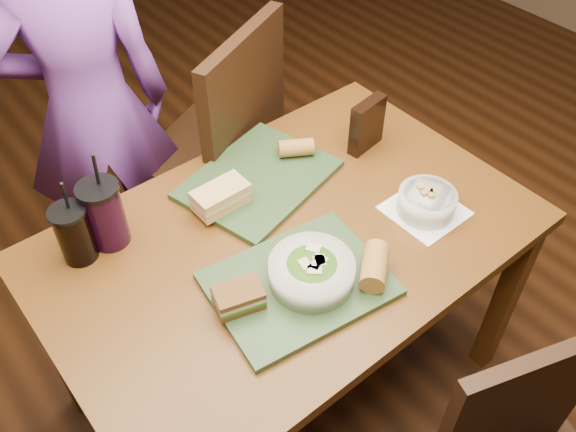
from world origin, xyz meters
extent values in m
plane|color=#381C0B|center=(0.00, 0.00, 0.00)|extent=(6.00, 6.00, 0.00)
cube|color=#593311|center=(0.60, -0.38, 0.35)|extent=(0.06, 0.06, 0.71)
cube|color=#593311|center=(-0.60, 0.38, 0.35)|extent=(0.06, 0.06, 0.71)
cube|color=#593311|center=(0.60, 0.38, 0.35)|extent=(0.06, 0.06, 0.71)
cube|color=#593311|center=(0.00, 0.00, 0.73)|extent=(1.30, 0.85, 0.04)
cube|color=black|center=(0.12, -0.67, 0.64)|extent=(0.37, 0.15, 0.45)
cube|color=black|center=(0.21, 0.68, 0.49)|extent=(0.61, 0.61, 0.04)
cube|color=black|center=(0.21, 0.47, 0.79)|extent=(0.44, 0.23, 0.55)
cube|color=black|center=(0.01, 0.48, 0.24)|extent=(0.04, 0.04, 0.47)
cube|color=black|center=(0.40, 0.48, 0.24)|extent=(0.04, 0.04, 0.47)
cube|color=black|center=(0.01, 0.88, 0.24)|extent=(0.04, 0.04, 0.47)
cube|color=black|center=(0.40, 0.88, 0.24)|extent=(0.04, 0.04, 0.47)
imported|color=purple|center=(-0.15, 0.85, 0.75)|extent=(0.64, 0.51, 1.51)
cube|color=#2A4222|center=(-0.09, -0.15, 0.76)|extent=(0.46, 0.37, 0.02)
cube|color=#2A4222|center=(0.07, 0.22, 0.76)|extent=(0.49, 0.41, 0.02)
cylinder|color=silver|center=(-0.06, -0.17, 0.80)|extent=(0.21, 0.21, 0.06)
ellipsoid|color=#427219|center=(-0.06, -0.17, 0.81)|extent=(0.17, 0.17, 0.05)
cube|color=beige|center=(-0.04, -0.18, 0.83)|extent=(0.04, 0.04, 0.01)
cube|color=beige|center=(-0.04, -0.17, 0.83)|extent=(0.03, 0.04, 0.01)
cube|color=beige|center=(-0.07, -0.19, 0.83)|extent=(0.04, 0.04, 0.01)
cube|color=beige|center=(-0.06, -0.18, 0.83)|extent=(0.04, 0.04, 0.01)
cube|color=beige|center=(-0.08, -0.16, 0.83)|extent=(0.03, 0.04, 0.01)
cube|color=beige|center=(-0.03, -0.14, 0.83)|extent=(0.04, 0.04, 0.01)
cube|color=white|center=(0.35, -0.17, 0.75)|extent=(0.20, 0.20, 0.00)
cylinder|color=silver|center=(0.35, -0.17, 0.79)|extent=(0.16, 0.16, 0.06)
cylinder|color=black|center=(0.35, -0.17, 0.81)|extent=(0.14, 0.14, 0.01)
cube|color=#B28947|center=(0.34, -0.16, 0.82)|extent=(0.02, 0.02, 0.01)
cube|color=#B28947|center=(0.36, -0.17, 0.82)|extent=(0.02, 0.02, 0.01)
cube|color=#B28947|center=(0.36, -0.18, 0.82)|extent=(0.02, 0.02, 0.01)
cube|color=#B28947|center=(0.35, -0.14, 0.82)|extent=(0.02, 0.02, 0.01)
cube|color=#B28947|center=(0.35, -0.18, 0.82)|extent=(0.02, 0.02, 0.01)
cube|color=#593819|center=(-0.24, -0.12, 0.78)|extent=(0.13, 0.10, 0.02)
cube|color=#3F721E|center=(-0.24, -0.12, 0.79)|extent=(0.13, 0.10, 0.01)
cube|color=beige|center=(-0.24, -0.12, 0.80)|extent=(0.13, 0.10, 0.01)
cube|color=#593819|center=(-0.24, -0.12, 0.81)|extent=(0.13, 0.10, 0.02)
cube|color=tan|center=(-0.08, 0.19, 0.78)|extent=(0.15, 0.09, 0.02)
cube|color=orange|center=(-0.08, 0.19, 0.79)|extent=(0.15, 0.09, 0.01)
cube|color=beige|center=(-0.08, 0.19, 0.80)|extent=(0.15, 0.09, 0.01)
cube|color=tan|center=(-0.08, 0.19, 0.82)|extent=(0.15, 0.09, 0.02)
cylinder|color=#AD7533|center=(0.07, -0.25, 0.80)|extent=(0.14, 0.13, 0.06)
cylinder|color=#AD7533|center=(0.22, 0.23, 0.79)|extent=(0.12, 0.10, 0.05)
cylinder|color=black|center=(-0.46, 0.28, 0.83)|extent=(0.09, 0.09, 0.15)
cylinder|color=black|center=(-0.46, 0.28, 0.91)|extent=(0.09, 0.09, 0.01)
cylinder|color=black|center=(-0.45, 0.28, 0.95)|extent=(0.01, 0.02, 0.10)
cylinder|color=black|center=(-0.37, 0.28, 0.84)|extent=(0.10, 0.10, 0.18)
cylinder|color=black|center=(-0.37, 0.28, 0.93)|extent=(0.11, 0.11, 0.01)
cylinder|color=black|center=(-0.36, 0.28, 0.98)|extent=(0.01, 0.03, 0.11)
cube|color=black|center=(0.42, 0.14, 0.83)|extent=(0.13, 0.06, 0.17)
camera|label=1|loc=(-0.70, -0.86, 1.94)|focal=38.00mm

